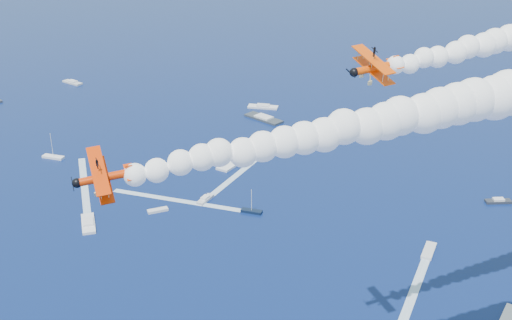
# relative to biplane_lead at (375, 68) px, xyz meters

# --- Properties ---
(biplane_lead) EXTENTS (11.69, 12.57, 7.64)m
(biplane_lead) POSITION_rel_biplane_lead_xyz_m (0.00, 0.00, 0.00)
(biplane_lead) COLOR #F24805
(biplane_trail) EXTENTS (9.96, 10.92, 7.43)m
(biplane_trail) POSITION_rel_biplane_lead_xyz_m (-28.93, -29.26, -5.40)
(biplane_trail) COLOR red
(smoke_trail_trail) EXTENTS (68.98, 58.70, 11.85)m
(smoke_trail_trail) POSITION_rel_biplane_lead_xyz_m (0.13, -13.83, -2.87)
(smoke_trail_trail) COLOR white
(spectator_boats) EXTENTS (228.96, 180.57, 0.70)m
(spectator_boats) POSITION_rel_biplane_lead_xyz_m (-28.90, 88.58, -57.87)
(spectator_boats) COLOR black
(spectator_boats) RESTS_ON ground
(boat_wakes) EXTENTS (104.09, 97.15, 0.04)m
(boat_wakes) POSITION_rel_biplane_lead_xyz_m (-38.12, 61.21, -58.19)
(boat_wakes) COLOR white
(boat_wakes) RESTS_ON ground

